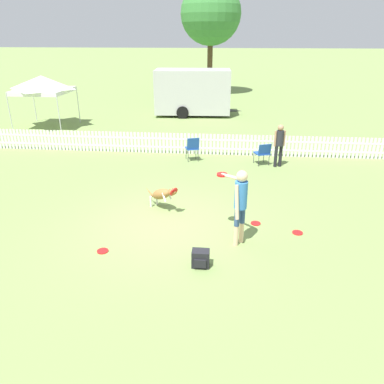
% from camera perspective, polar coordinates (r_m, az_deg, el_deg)
% --- Properties ---
extents(ground_plane, '(240.00, 240.00, 0.00)m').
position_cam_1_polar(ground_plane, '(9.42, -3.91, -5.14)').
color(ground_plane, olive).
extents(handler_person, '(0.75, 1.09, 1.77)m').
position_cam_1_polar(handler_person, '(8.23, 7.27, -0.95)').
color(handler_person, beige).
rests_on(handler_person, ground_plane).
extents(leaping_dog, '(1.05, 0.88, 0.78)m').
position_cam_1_polar(leaping_dog, '(10.08, -4.60, -0.33)').
color(leaping_dog, olive).
rests_on(leaping_dog, ground_plane).
extents(frisbee_near_handler, '(0.25, 0.25, 0.02)m').
position_cam_1_polar(frisbee_near_handler, '(8.58, -13.46, -8.73)').
color(frisbee_near_handler, red).
rests_on(frisbee_near_handler, ground_plane).
extents(frisbee_near_dog, '(0.25, 0.25, 0.02)m').
position_cam_1_polar(frisbee_near_dog, '(9.62, 9.67, -4.72)').
color(frisbee_near_dog, red).
rests_on(frisbee_near_dog, ground_plane).
extents(frisbee_midfield, '(0.25, 0.25, 0.02)m').
position_cam_1_polar(frisbee_midfield, '(9.41, 15.78, -5.99)').
color(frisbee_midfield, red).
rests_on(frisbee_midfield, ground_plane).
extents(backpack_on_grass, '(0.36, 0.29, 0.37)m').
position_cam_1_polar(backpack_on_grass, '(7.79, 1.31, -10.11)').
color(backpack_on_grass, black).
rests_on(backpack_on_grass, ground_plane).
extents(picket_fence, '(22.72, 0.04, 0.82)m').
position_cam_1_polar(picket_fence, '(14.88, -0.22, 7.37)').
color(picket_fence, white).
rests_on(picket_fence, ground_plane).
extents(folding_chair_blue_left, '(0.63, 0.64, 0.81)m').
position_cam_1_polar(folding_chair_blue_left, '(13.80, 10.76, 6.00)').
color(folding_chair_blue_left, '#333338').
rests_on(folding_chair_blue_left, ground_plane).
extents(folding_chair_center, '(0.57, 0.59, 0.92)m').
position_cam_1_polar(folding_chair_center, '(13.98, 0.09, 6.91)').
color(folding_chair_center, '#333338').
rests_on(folding_chair_center, ground_plane).
extents(canopy_tent_main, '(2.47, 2.47, 2.53)m').
position_cam_1_polar(canopy_tent_main, '(20.44, -21.87, 14.97)').
color(canopy_tent_main, silver).
rests_on(canopy_tent_main, ground_plane).
extents(spectator_standing, '(0.40, 0.27, 1.53)m').
position_cam_1_polar(spectator_standing, '(13.63, 13.18, 7.46)').
color(spectator_standing, black).
rests_on(spectator_standing, ground_plane).
extents(equipment_trailer, '(5.10, 2.32, 2.56)m').
position_cam_1_polar(equipment_trailer, '(22.25, 0.11, 15.08)').
color(equipment_trailer, '#B7B7B7').
rests_on(equipment_trailer, ground_plane).
extents(tree_left_grove, '(4.46, 4.46, 7.99)m').
position_cam_1_polar(tree_left_grove, '(30.42, 2.87, 25.47)').
color(tree_left_grove, '#4C3823').
rests_on(tree_left_grove, ground_plane).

